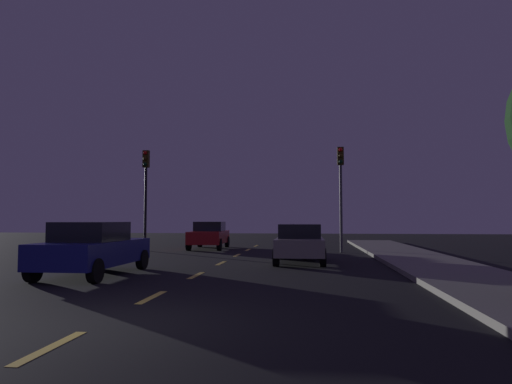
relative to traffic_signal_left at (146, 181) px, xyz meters
name	(u,v)px	position (x,y,z in m)	size (l,w,h in m)	color
ground_plane	(201,273)	(5.24, -9.39, -3.67)	(80.00, 80.00, 0.00)	black
sidewalk_curb_right	(458,274)	(12.74, -9.39, -3.60)	(3.00, 40.00, 0.15)	gray
lane_stripe_nearest	(51,347)	(5.24, -17.59, -3.67)	(0.16, 1.60, 0.01)	#EACC4C
lane_stripe_second	(152,297)	(5.24, -13.79, -3.67)	(0.16, 1.60, 0.01)	#EACC4C
lane_stripe_third	(196,275)	(5.24, -9.99, -3.67)	(0.16, 1.60, 0.01)	#EACC4C
lane_stripe_fourth	(221,263)	(5.24, -6.19, -3.67)	(0.16, 1.60, 0.01)	#EACC4C
lane_stripe_fifth	(237,255)	(5.24, -2.39, -3.67)	(0.16, 1.60, 0.01)	#EACC4C
lane_stripe_sixth	(248,250)	(5.24, 1.41, -3.67)	(0.16, 1.60, 0.01)	#EACC4C
lane_stripe_seventh	(256,246)	(5.24, 5.21, -3.67)	(0.16, 1.60, 0.01)	#EACC4C
traffic_signal_left	(146,181)	(0.00, 0.00, 0.00)	(0.32, 0.38, 5.27)	black
traffic_signal_right	(341,179)	(10.10, 0.00, -0.01)	(0.32, 0.38, 5.26)	#4C4C51
car_stopped_ahead	(300,243)	(8.16, -5.64, -2.93)	(1.86, 4.20, 1.46)	gray
car_adjacent_lane	(93,248)	(2.22, -10.30, -2.88)	(1.94, 4.48, 1.56)	navy
car_oncoming_far	(209,235)	(2.96, 2.11, -2.90)	(2.03, 4.36, 1.51)	#B21919
street_lamp_right	(509,73)	(12.74, -13.14, 1.05)	(2.07, 0.36, 7.90)	#4C4C51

